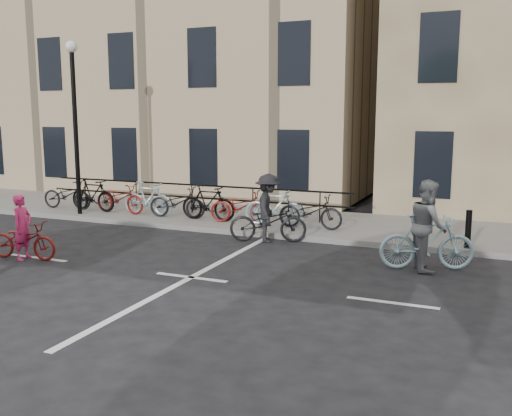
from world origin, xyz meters
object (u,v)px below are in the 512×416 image
at_px(lamp_post, 74,106).
at_px(cyclist_grey, 427,234).
at_px(cyclist_dark, 268,215).
at_px(cyclist_pink, 23,237).

relative_size(lamp_post, cyclist_grey, 2.57).
bearing_deg(cyclist_grey, cyclist_dark, 54.46).
bearing_deg(cyclist_dark, cyclist_grey, -124.65).
xyz_separation_m(cyclist_grey, cyclist_dark, (-4.08, 1.18, -0.08)).
height_order(lamp_post, cyclist_grey, lamp_post).
distance_m(cyclist_pink, cyclist_dark, 5.85).
distance_m(cyclist_grey, cyclist_dark, 4.25).
bearing_deg(lamp_post, cyclist_pink, -63.64).
height_order(lamp_post, cyclist_dark, lamp_post).
bearing_deg(cyclist_grey, cyclist_pink, 87.84).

